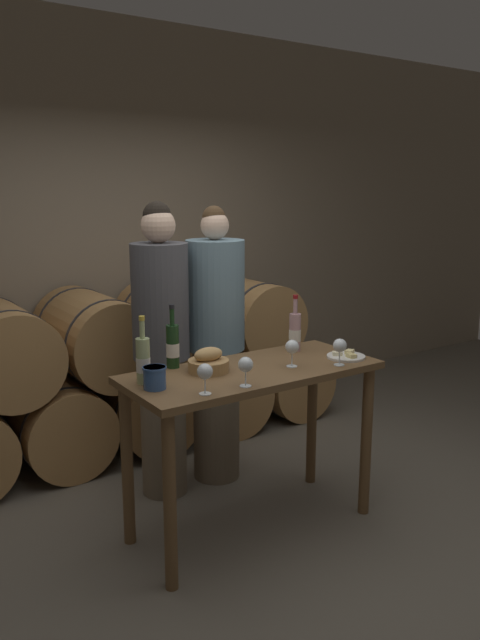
% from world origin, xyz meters
% --- Properties ---
extents(ground_plane, '(10.00, 10.00, 0.00)m').
position_xyz_m(ground_plane, '(0.00, 0.00, 0.00)').
color(ground_plane, '#665E51').
extents(stone_wall_back, '(10.00, 0.12, 3.20)m').
position_xyz_m(stone_wall_back, '(0.00, 2.12, 1.60)').
color(stone_wall_back, gray).
rests_on(stone_wall_back, ground_plane).
extents(barrel_stack, '(3.23, 0.95, 1.19)m').
position_xyz_m(barrel_stack, '(0.00, 1.52, 0.56)').
color(barrel_stack, '#A87A47').
rests_on(barrel_stack, ground_plane).
extents(tasting_table, '(1.42, 0.61, 0.95)m').
position_xyz_m(tasting_table, '(0.00, 0.00, 0.78)').
color(tasting_table, brown).
rests_on(tasting_table, ground_plane).
extents(person_left, '(0.35, 0.35, 1.84)m').
position_xyz_m(person_left, '(-0.21, 0.67, 0.94)').
color(person_left, '#756651').
rests_on(person_left, ground_plane).
extents(person_right, '(0.37, 0.37, 1.80)m').
position_xyz_m(person_right, '(0.18, 0.67, 0.91)').
color(person_right, '#756651').
rests_on(person_right, ground_plane).
extents(wine_bottle_red, '(0.07, 0.07, 0.35)m').
position_xyz_m(wine_bottle_red, '(-0.35, 0.26, 1.07)').
color(wine_bottle_red, '#193819').
rests_on(wine_bottle_red, tasting_table).
extents(wine_bottle_white, '(0.07, 0.07, 0.35)m').
position_xyz_m(wine_bottle_white, '(-0.60, 0.10, 1.07)').
color(wine_bottle_white, '#ADBC7F').
rests_on(wine_bottle_white, tasting_table).
extents(wine_bottle_rose, '(0.07, 0.07, 0.34)m').
position_xyz_m(wine_bottle_rose, '(0.43, 0.17, 1.06)').
color(wine_bottle_rose, '#BC8E93').
rests_on(wine_bottle_rose, tasting_table).
extents(blue_crock, '(0.12, 0.12, 0.11)m').
position_xyz_m(blue_crock, '(-0.60, -0.01, 1.01)').
color(blue_crock, '#335693').
rests_on(blue_crock, tasting_table).
extents(bread_basket, '(0.22, 0.22, 0.13)m').
position_xyz_m(bread_basket, '(-0.23, 0.09, 1.00)').
color(bread_basket, '#A87F4C').
rests_on(bread_basket, tasting_table).
extents(cheese_plate, '(0.22, 0.22, 0.04)m').
position_xyz_m(cheese_plate, '(0.58, -0.12, 0.96)').
color(cheese_plate, white).
rests_on(cheese_plate, tasting_table).
extents(wine_glass_far_left, '(0.08, 0.08, 0.15)m').
position_xyz_m(wine_glass_far_left, '(-0.43, -0.22, 1.06)').
color(wine_glass_far_left, white).
rests_on(wine_glass_far_left, tasting_table).
extents(wine_glass_left, '(0.08, 0.08, 0.15)m').
position_xyz_m(wine_glass_left, '(-0.21, -0.23, 1.06)').
color(wine_glass_left, white).
rests_on(wine_glass_left, tasting_table).
extents(wine_glass_center, '(0.08, 0.08, 0.15)m').
position_xyz_m(wine_glass_center, '(0.20, -0.09, 1.06)').
color(wine_glass_center, white).
rests_on(wine_glass_center, tasting_table).
extents(wine_glass_right, '(0.08, 0.08, 0.15)m').
position_xyz_m(wine_glass_right, '(0.44, -0.21, 1.06)').
color(wine_glass_right, white).
rests_on(wine_glass_right, tasting_table).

